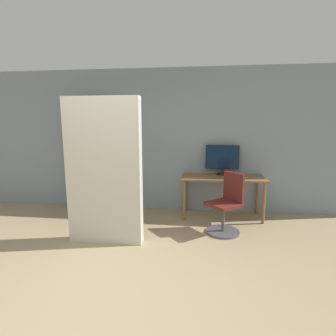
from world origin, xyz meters
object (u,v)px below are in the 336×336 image
Objects in this scene: monitor at (222,158)px; mattress_near at (104,172)px; bookshelf at (85,158)px; office_chair at (226,209)px.

mattress_near is at bearing -140.00° from monitor.
bookshelf is (-2.65, -0.00, -0.03)m from monitor.
mattress_near is (-1.73, -0.55, 0.64)m from office_chair.
bookshelf reaches higher than mattress_near.
bookshelf reaches higher than office_chair.
monitor is 2.65m from bookshelf.
office_chair is 2.87m from bookshelf.
monitor is 0.30× the size of bookshelf.
office_chair is (0.01, -0.89, -0.67)m from monitor.
bookshelf is at bearing 122.89° from mattress_near.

